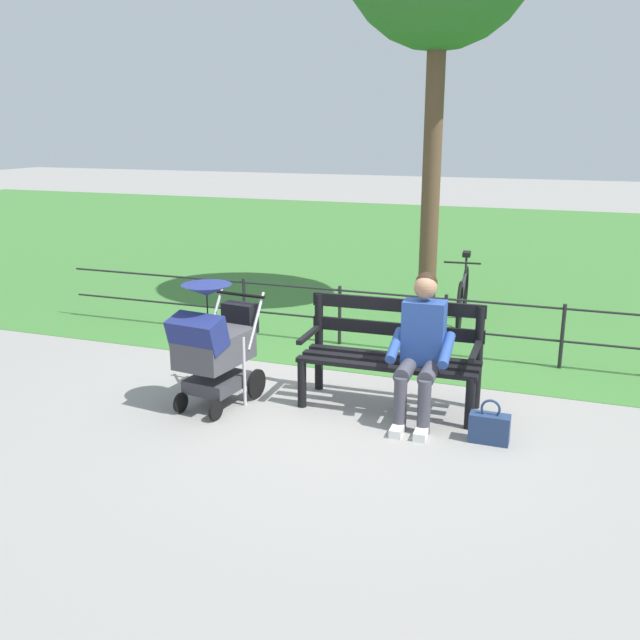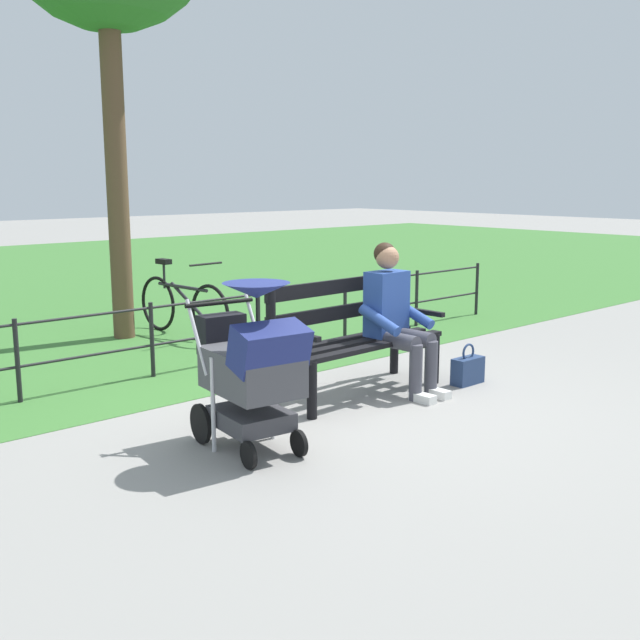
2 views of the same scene
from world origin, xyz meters
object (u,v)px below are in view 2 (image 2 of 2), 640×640
stroller (252,365)px  bicycle (183,305)px  park_bench (351,332)px  person_on_bench (396,314)px  handbag (468,370)px

stroller → bicycle: 3.94m
park_bench → person_on_bench: (-0.31, 0.22, 0.15)m
handbag → park_bench: bearing=-28.3°
handbag → bicycle: bearing=-77.3°
park_bench → stroller: bearing=21.5°
park_bench → person_on_bench: 0.41m
bicycle → park_bench: bearing=86.8°
park_bench → person_on_bench: person_on_bench is taller
stroller → handbag: 2.48m
person_on_bench → stroller: (1.80, 0.36, -0.08)m
handbag → person_on_bench: bearing=-24.3°
park_bench → person_on_bench: size_ratio=1.27×
park_bench → stroller: stroller is taller
handbag → bicycle: bicycle is taller
stroller → person_on_bench: bearing=-168.6°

